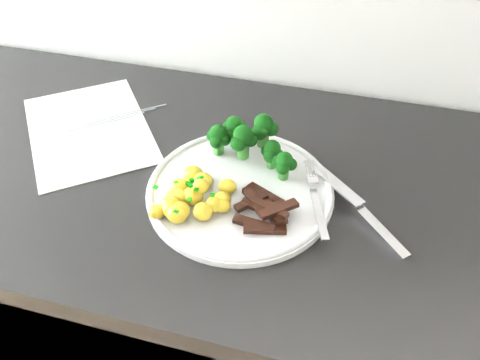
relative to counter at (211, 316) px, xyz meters
name	(u,v)px	position (x,y,z in m)	size (l,w,h in m)	color
counter	(211,316)	(0.00, 0.00, 0.00)	(2.46, 0.62, 0.92)	black
recipe_paper	(89,129)	(-0.25, 0.06, 0.46)	(0.36, 0.37, 0.00)	white
plate	(240,190)	(0.08, -0.03, 0.47)	(0.31, 0.31, 0.02)	white
broccoli	(251,140)	(0.08, 0.05, 0.51)	(0.17, 0.11, 0.07)	#306F27
potatoes	(191,198)	(0.02, -0.09, 0.49)	(0.12, 0.13, 0.04)	yellow
beef_strips	(265,209)	(0.13, -0.08, 0.48)	(0.10, 0.11, 0.03)	black
fork	(317,201)	(0.21, -0.04, 0.48)	(0.06, 0.17, 0.02)	silver
knife	(365,216)	(0.28, -0.04, 0.47)	(0.18, 0.18, 0.03)	silver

